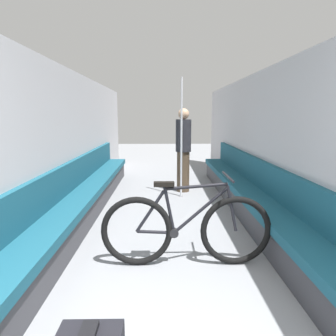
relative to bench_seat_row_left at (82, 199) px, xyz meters
name	(u,v)px	position (x,y,z in m)	size (l,w,h in m)	color
wall_left	(61,145)	(-0.24, -0.04, 0.81)	(0.10, 10.13, 2.17)	#B2B2B7
wall_right	(272,144)	(2.74, -0.04, 0.81)	(0.10, 10.13, 2.17)	#B2B2B7
bench_seat_row_left	(82,199)	(0.00, 0.00, 0.00)	(0.44, 6.21, 0.84)	#3D3D42
bench_seat_row_right	(252,199)	(2.50, 0.00, 0.00)	(0.44, 6.21, 0.84)	#3D3D42
bicycle	(186,229)	(1.41, -1.43, 0.10)	(1.70, 0.46, 0.92)	black
grab_pole_near	(181,140)	(1.52, 1.16, 0.77)	(0.08, 0.08, 2.15)	gray
passenger_standing	(183,149)	(1.58, 1.55, 0.56)	(0.30, 0.30, 1.63)	#473828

